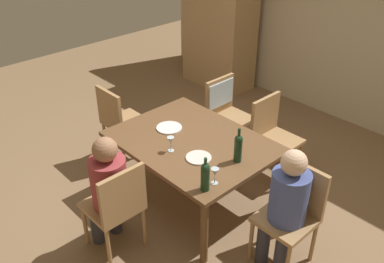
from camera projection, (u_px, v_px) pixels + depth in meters
ground_plane at (192, 198)px, 4.46m from camera, size 10.00×10.00×0.00m
rear_room_partition at (350, 21)px, 5.40m from camera, size 6.40×0.12×2.70m
armoire_cabinet at (220, 17)px, 6.43m from camera, size 1.18×0.62×2.18m
dining_table at (192, 147)px, 4.13m from camera, size 1.53×1.15×0.72m
chair_right_end at (293, 209)px, 3.52m from camera, size 0.44×0.44×0.92m
chair_near at (117, 204)px, 3.57m from camera, size 0.44×0.44×0.92m
chair_left_end at (119, 119)px, 4.85m from camera, size 0.44×0.44×0.92m
chair_far_left at (224, 105)px, 5.01m from camera, size 0.46×0.44×0.92m
chair_far_right at (272, 132)px, 4.59m from camera, size 0.44×0.44×0.92m
person_woman_host at (286, 203)px, 3.39m from camera, size 0.31×0.36×1.15m
person_man_bearded at (108, 186)px, 3.58m from camera, size 0.36×0.31×1.15m
wine_bottle_tall_green at (238, 147)px, 3.72m from camera, size 0.07×0.07×0.34m
wine_bottle_dark_red at (205, 176)px, 3.37m from camera, size 0.08×0.08×0.31m
wine_glass_near_left at (215, 173)px, 3.46m from camera, size 0.07×0.07×0.15m
wine_glass_centre at (170, 141)px, 3.88m from camera, size 0.07×0.07×0.15m
dinner_plate_host at (199, 158)px, 3.82m from camera, size 0.24×0.24×0.01m
dinner_plate_guest_left at (169, 128)px, 4.28m from camera, size 0.26×0.26×0.01m
handbag at (300, 181)px, 4.53m from camera, size 0.14×0.29×0.22m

